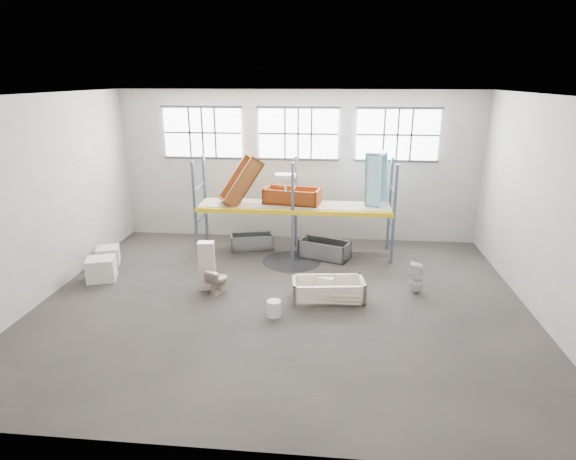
# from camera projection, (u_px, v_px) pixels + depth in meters

# --- Properties ---
(floor) EXTENTS (12.00, 10.00, 0.10)m
(floor) POSITION_uv_depth(u_px,v_px,m) (282.00, 303.00, 11.83)
(floor) COLOR #4E4642
(floor) RESTS_ON ground
(ceiling) EXTENTS (12.00, 10.00, 0.10)m
(ceiling) POSITION_uv_depth(u_px,v_px,m) (281.00, 92.00, 10.25)
(ceiling) COLOR silver
(ceiling) RESTS_ON ground
(wall_back) EXTENTS (12.00, 0.10, 5.00)m
(wall_back) POSITION_uv_depth(u_px,v_px,m) (298.00, 166.00, 15.82)
(wall_back) COLOR #A29D95
(wall_back) RESTS_ON ground
(wall_front) EXTENTS (12.00, 0.10, 5.00)m
(wall_front) POSITION_uv_depth(u_px,v_px,m) (240.00, 303.00, 6.26)
(wall_front) COLOR #AAA69E
(wall_front) RESTS_ON ground
(wall_left) EXTENTS (0.10, 10.00, 5.00)m
(wall_left) POSITION_uv_depth(u_px,v_px,m) (38.00, 199.00, 11.60)
(wall_left) COLOR #AEA9A1
(wall_left) RESTS_ON ground
(wall_right) EXTENTS (0.10, 10.00, 5.00)m
(wall_right) POSITION_uv_depth(u_px,v_px,m) (551.00, 212.00, 10.48)
(wall_right) COLOR #A6A29A
(wall_right) RESTS_ON ground
(window_left) EXTENTS (2.60, 0.04, 1.60)m
(window_left) POSITION_uv_depth(u_px,v_px,m) (203.00, 133.00, 15.67)
(window_left) COLOR white
(window_left) RESTS_ON wall_back
(window_mid) EXTENTS (2.60, 0.04, 1.60)m
(window_mid) POSITION_uv_depth(u_px,v_px,m) (298.00, 134.00, 15.37)
(window_mid) COLOR white
(window_mid) RESTS_ON wall_back
(window_right) EXTENTS (2.60, 0.04, 1.60)m
(window_right) POSITION_uv_depth(u_px,v_px,m) (398.00, 135.00, 15.07)
(window_right) COLOR white
(window_right) RESTS_ON wall_back
(rack_upright_la) EXTENTS (0.08, 0.08, 3.00)m
(rack_upright_la) POSITION_uv_depth(u_px,v_px,m) (195.00, 210.00, 14.37)
(rack_upright_la) COLOR slate
(rack_upright_la) RESTS_ON floor
(rack_upright_lb) EXTENTS (0.08, 0.08, 3.00)m
(rack_upright_lb) POSITION_uv_depth(u_px,v_px,m) (205.00, 200.00, 15.50)
(rack_upright_lb) COLOR slate
(rack_upright_lb) RESTS_ON floor
(rack_upright_ma) EXTENTS (0.08, 0.08, 3.00)m
(rack_upright_ma) POSITION_uv_depth(u_px,v_px,m) (293.00, 212.00, 14.09)
(rack_upright_ma) COLOR slate
(rack_upright_ma) RESTS_ON floor
(rack_upright_mb) EXTENTS (0.08, 0.08, 3.00)m
(rack_upright_mb) POSITION_uv_depth(u_px,v_px,m) (296.00, 202.00, 15.23)
(rack_upright_mb) COLOR slate
(rack_upright_mb) RESTS_ON floor
(rack_upright_ra) EXTENTS (0.08, 0.08, 3.00)m
(rack_upright_ra) POSITION_uv_depth(u_px,v_px,m) (394.00, 215.00, 13.81)
(rack_upright_ra) COLOR slate
(rack_upright_ra) RESTS_ON floor
(rack_upright_rb) EXTENTS (0.08, 0.08, 3.00)m
(rack_upright_rb) POSITION_uv_depth(u_px,v_px,m) (390.00, 205.00, 14.95)
(rack_upright_rb) COLOR slate
(rack_upright_rb) RESTS_ON floor
(rack_beam_front) EXTENTS (6.00, 0.10, 0.14)m
(rack_beam_front) POSITION_uv_depth(u_px,v_px,m) (293.00, 212.00, 14.09)
(rack_beam_front) COLOR yellow
(rack_beam_front) RESTS_ON floor
(rack_beam_back) EXTENTS (6.00, 0.10, 0.14)m
(rack_beam_back) POSITION_uv_depth(u_px,v_px,m) (296.00, 202.00, 15.23)
(rack_beam_back) COLOR yellow
(rack_beam_back) RESTS_ON floor
(shelf_deck) EXTENTS (5.90, 1.10, 0.03)m
(shelf_deck) POSITION_uv_depth(u_px,v_px,m) (294.00, 205.00, 14.63)
(shelf_deck) COLOR gray
(shelf_deck) RESTS_ON floor
(wet_patch) EXTENTS (1.80, 1.80, 0.00)m
(wet_patch) POSITION_uv_depth(u_px,v_px,m) (292.00, 261.00, 14.37)
(wet_patch) COLOR black
(wet_patch) RESTS_ON floor
(bathtub_beige) EXTENTS (1.88, 1.05, 0.53)m
(bathtub_beige) POSITION_uv_depth(u_px,v_px,m) (328.00, 290.00, 11.84)
(bathtub_beige) COLOR beige
(bathtub_beige) RESTS_ON floor
(cistern_spare) EXTENTS (0.48, 0.34, 0.42)m
(cistern_spare) POSITION_uv_depth(u_px,v_px,m) (325.00, 285.00, 12.09)
(cistern_spare) COLOR beige
(cistern_spare) RESTS_ON bathtub_beige
(sink_in_tub) EXTENTS (0.43, 0.43, 0.14)m
(sink_in_tub) POSITION_uv_depth(u_px,v_px,m) (310.00, 287.00, 12.26)
(sink_in_tub) COLOR beige
(sink_in_tub) RESTS_ON bathtub_beige
(toilet_beige) EXTENTS (0.61, 0.76, 0.68)m
(toilet_beige) POSITION_uv_depth(u_px,v_px,m) (218.00, 281.00, 12.20)
(toilet_beige) COLOR #C3ABA0
(toilet_beige) RESTS_ON floor
(cistern_tall) EXTENTS (0.46, 0.33, 1.31)m
(cistern_tall) POSITION_uv_depth(u_px,v_px,m) (207.00, 266.00, 12.33)
(cistern_tall) COLOR beige
(cistern_tall) RESTS_ON floor
(toilet_white) EXTENTS (0.43, 0.42, 0.82)m
(toilet_white) POSITION_uv_depth(u_px,v_px,m) (417.00, 278.00, 12.19)
(toilet_white) COLOR white
(toilet_white) RESTS_ON floor
(steel_tub_left) EXTENTS (1.47, 0.95, 0.50)m
(steel_tub_left) POSITION_uv_depth(u_px,v_px,m) (252.00, 242.00, 15.35)
(steel_tub_left) COLOR #ADB1B6
(steel_tub_left) RESTS_ON floor
(steel_tub_right) EXTENTS (1.67, 1.21, 0.56)m
(steel_tub_right) POSITION_uv_depth(u_px,v_px,m) (325.00, 249.00, 14.57)
(steel_tub_right) COLOR #95969C
(steel_tub_right) RESTS_ON floor
(rust_tub_flat) EXTENTS (1.85, 1.09, 0.49)m
(rust_tub_flat) POSITION_uv_depth(u_px,v_px,m) (292.00, 196.00, 14.71)
(rust_tub_flat) COLOR #8E3909
(rust_tub_flat) RESTS_ON shelf_deck
(rust_tub_tilted) EXTENTS (1.56, 1.27, 1.66)m
(rust_tub_tilted) POSITION_uv_depth(u_px,v_px,m) (241.00, 181.00, 14.57)
(rust_tub_tilted) COLOR #945219
(rust_tub_tilted) RESTS_ON shelf_deck
(sink_on_shelf) EXTENTS (0.68, 0.55, 0.56)m
(sink_on_shelf) POSITION_uv_depth(u_px,v_px,m) (286.00, 191.00, 14.19)
(sink_on_shelf) COLOR white
(sink_on_shelf) RESTS_ON rust_tub_flat
(blue_tub_upright) EXTENTS (0.78, 0.92, 1.68)m
(blue_tub_upright) POSITION_uv_depth(u_px,v_px,m) (376.00, 179.00, 14.38)
(blue_tub_upright) COLOR #85BBD1
(blue_tub_upright) RESTS_ON shelf_deck
(bucket) EXTENTS (0.35, 0.35, 0.39)m
(bucket) POSITION_uv_depth(u_px,v_px,m) (274.00, 308.00, 11.03)
(bucket) COLOR silver
(bucket) RESTS_ON floor
(carton_near) EXTENTS (0.90, 0.83, 0.64)m
(carton_near) POSITION_uv_depth(u_px,v_px,m) (101.00, 269.00, 12.97)
(carton_near) COLOR white
(carton_near) RESTS_ON floor
(carton_far) EXTENTS (0.80, 0.80, 0.52)m
(carton_far) POSITION_uv_depth(u_px,v_px,m) (108.00, 255.00, 14.13)
(carton_far) COLOR silver
(carton_far) RESTS_ON floor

